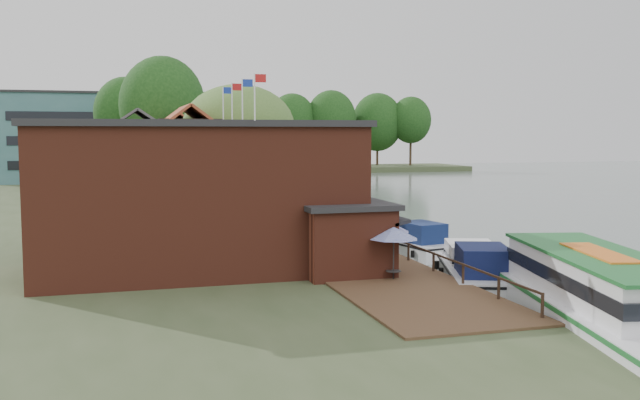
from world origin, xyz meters
TOP-DOWN VIEW (x-y plane):
  - ground at (0.00, 0.00)m, footprint 260.00×260.00m
  - land_bank at (-30.00, 35.00)m, footprint 50.00×140.00m
  - quay_deck at (-8.00, 10.00)m, footprint 6.00×50.00m
  - quay_rail at (-5.30, 10.50)m, footprint 0.20×49.00m
  - pub at (-14.00, -1.00)m, footprint 20.00×11.00m
  - hotel_block at (-22.00, 70.00)m, footprint 25.40×12.40m
  - cottage_a at (-15.00, 14.00)m, footprint 8.60×7.60m
  - cottage_b at (-18.00, 24.00)m, footprint 9.60×8.60m
  - cottage_c at (-14.00, 33.00)m, footprint 7.60×7.60m
  - willow at (-10.50, 19.00)m, footprint 8.60×8.60m
  - umbrella_0 at (-7.85, -6.21)m, footprint 2.24×2.24m
  - umbrella_1 at (-7.30, -3.92)m, footprint 2.30×2.30m
  - umbrella_2 at (-8.09, -1.33)m, footprint 1.97×1.97m
  - umbrella_3 at (-7.50, 1.13)m, footprint 2.25×2.25m
  - umbrella_4 at (-7.26, 5.33)m, footprint 2.04×2.04m
  - umbrella_5 at (-7.38, 8.18)m, footprint 2.25×2.25m
  - cruiser_0 at (-2.82, -4.57)m, footprint 6.34×10.50m
  - cruiser_1 at (-2.10, 5.90)m, footprint 4.78×9.61m
  - cruiser_2 at (-3.11, 13.46)m, footprint 6.65×11.38m
  - cruiser_3 at (-3.21, 22.21)m, footprint 4.56×10.38m
  - cruiser_4 at (-2.89, 34.37)m, footprint 5.69×10.40m
  - tour_boat at (-2.79, -14.23)m, footprint 7.52×15.72m
  - swan at (-4.50, -11.74)m, footprint 0.44×0.44m
  - bank_tree_0 at (-14.70, 41.50)m, footprint 9.00×9.00m
  - bank_tree_1 at (-18.33, 50.96)m, footprint 7.25×7.25m
  - bank_tree_2 at (-14.94, 57.43)m, footprint 8.73×8.73m
  - bank_tree_3 at (-10.76, 78.74)m, footprint 8.92×8.92m
  - bank_tree_4 at (-15.76, 87.24)m, footprint 8.65×8.65m
  - bank_tree_5 at (-15.88, 94.17)m, footprint 7.59×7.59m

SIDE VIEW (x-z plane):
  - ground at x=0.00m, z-range 0.00..0.00m
  - swan at x=-4.50m, z-range 0.00..0.44m
  - land_bank at x=-30.00m, z-range 0.00..1.00m
  - quay_deck at x=-8.00m, z-range 1.00..1.10m
  - cruiser_1 at x=-2.10m, z-range 0.00..2.20m
  - cruiser_4 at x=-2.89m, z-range 0.00..2.40m
  - cruiser_0 at x=-2.82m, z-range 0.00..2.43m
  - cruiser_3 at x=-3.21m, z-range 0.00..2.44m
  - cruiser_2 at x=-3.11m, z-range 0.00..2.66m
  - quay_rail at x=-5.30m, z-range 1.00..2.00m
  - tour_boat at x=-2.79m, z-range 0.00..3.31m
  - umbrella_0 at x=-7.85m, z-range 1.10..3.48m
  - umbrella_1 at x=-7.30m, z-range 1.10..3.48m
  - umbrella_2 at x=-8.09m, z-range 1.10..3.48m
  - umbrella_3 at x=-7.50m, z-range 1.10..3.48m
  - umbrella_4 at x=-7.26m, z-range 1.10..3.48m
  - umbrella_5 at x=-7.38m, z-range 1.10..3.48m
  - pub at x=-14.00m, z-range 1.00..8.30m
  - cottage_a at x=-15.00m, z-range 1.00..9.50m
  - cottage_b at x=-18.00m, z-range 1.00..9.50m
  - cottage_c at x=-14.00m, z-range 1.00..9.50m
  - willow at x=-10.50m, z-range 1.00..11.43m
  - bank_tree_5 at x=-15.88m, z-range 1.00..13.25m
  - hotel_block at x=-22.00m, z-range 1.00..13.30m
  - bank_tree_2 at x=-14.94m, z-range 1.00..13.42m
  - bank_tree_1 at x=-18.33m, z-range 1.00..14.23m
  - bank_tree_3 at x=-10.76m, z-range 1.00..14.93m
  - bank_tree_0 at x=-14.70m, z-range 1.00..15.77m
  - bank_tree_4 at x=-15.76m, z-range 1.00..15.87m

